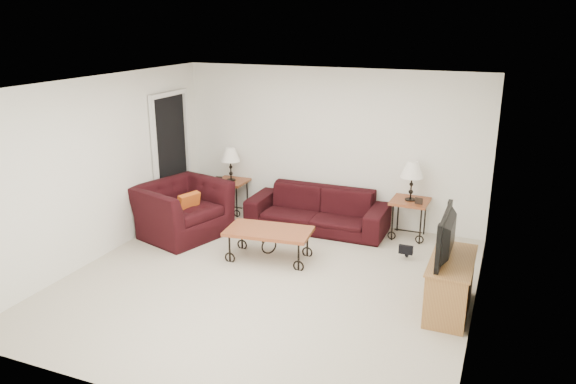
% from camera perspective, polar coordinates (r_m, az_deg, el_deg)
% --- Properties ---
extents(ground, '(5.00, 5.00, 0.00)m').
position_cam_1_polar(ground, '(7.19, -2.14, -9.19)').
color(ground, '#BBAEA0').
rests_on(ground, ground).
extents(wall_back, '(5.00, 0.02, 2.50)m').
position_cam_1_polar(wall_back, '(8.98, 4.37, 4.71)').
color(wall_back, white).
rests_on(wall_back, ground).
extents(wall_front, '(5.00, 0.02, 2.50)m').
position_cam_1_polar(wall_front, '(4.72, -15.05, -7.92)').
color(wall_front, white).
rests_on(wall_front, ground).
extents(wall_left, '(0.02, 5.00, 2.50)m').
position_cam_1_polar(wall_left, '(8.05, -18.69, 2.34)').
color(wall_left, white).
rests_on(wall_left, ground).
extents(wall_right, '(0.02, 5.00, 2.50)m').
position_cam_1_polar(wall_right, '(6.17, 19.41, -2.23)').
color(wall_right, white).
rests_on(wall_right, ground).
extents(ceiling, '(5.00, 5.00, 0.00)m').
position_cam_1_polar(ceiling, '(6.47, -2.40, 11.02)').
color(ceiling, white).
rests_on(ceiling, wall_back).
extents(doorway, '(0.08, 0.94, 2.04)m').
position_cam_1_polar(doorway, '(9.35, -11.90, 3.45)').
color(doorway, black).
rests_on(doorway, ground).
extents(sofa, '(2.21, 0.86, 0.64)m').
position_cam_1_polar(sofa, '(8.81, 3.03, -1.79)').
color(sofa, black).
rests_on(sofa, ground).
extents(side_table_left, '(0.53, 0.53, 0.57)m').
position_cam_1_polar(side_table_left, '(9.60, -5.82, -0.45)').
color(side_table_left, '#954226').
rests_on(side_table_left, ground).
extents(side_table_right, '(0.57, 0.57, 0.60)m').
position_cam_1_polar(side_table_right, '(8.65, 12.34, -2.70)').
color(side_table_right, '#954226').
rests_on(side_table_right, ground).
extents(lamp_left, '(0.33, 0.33, 0.57)m').
position_cam_1_polar(lamp_left, '(9.44, -5.92, 2.86)').
color(lamp_left, black).
rests_on(lamp_left, side_table_left).
extents(lamp_right, '(0.35, 0.35, 0.60)m').
position_cam_1_polar(lamp_right, '(8.47, 12.60, 1.11)').
color(lamp_right, black).
rests_on(lamp_right, side_table_right).
extents(photo_frame_left, '(0.12, 0.04, 0.10)m').
position_cam_1_polar(photo_frame_left, '(9.45, -7.11, 1.32)').
color(photo_frame_left, black).
rests_on(photo_frame_left, side_table_left).
extents(photo_frame_right, '(0.12, 0.04, 0.10)m').
position_cam_1_polar(photo_frame_right, '(8.38, 13.31, -0.91)').
color(photo_frame_right, black).
rests_on(photo_frame_right, side_table_right).
extents(coffee_table, '(1.23, 0.76, 0.44)m').
position_cam_1_polar(coffee_table, '(7.74, -1.98, -5.40)').
color(coffee_table, '#954226').
rests_on(coffee_table, ground).
extents(armchair, '(1.43, 1.53, 0.82)m').
position_cam_1_polar(armchair, '(8.67, -10.84, -1.80)').
color(armchair, black).
rests_on(armchair, ground).
extents(throw_pillow, '(0.20, 0.38, 0.37)m').
position_cam_1_polar(throw_pillow, '(8.52, -10.22, -1.34)').
color(throw_pillow, '#C34919').
rests_on(throw_pillow, armchair).
extents(tv_stand, '(0.44, 1.06, 0.64)m').
position_cam_1_polar(tv_stand, '(6.66, 16.34, -9.16)').
color(tv_stand, '#A67C3D').
rests_on(tv_stand, ground).
extents(television, '(0.12, 0.95, 0.55)m').
position_cam_1_polar(television, '(6.42, 16.61, -4.39)').
color(television, black).
rests_on(television, tv_stand).
extents(backpack, '(0.36, 0.32, 0.39)m').
position_cam_1_polar(backpack, '(7.96, 12.19, -5.32)').
color(backpack, black).
rests_on(backpack, ground).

